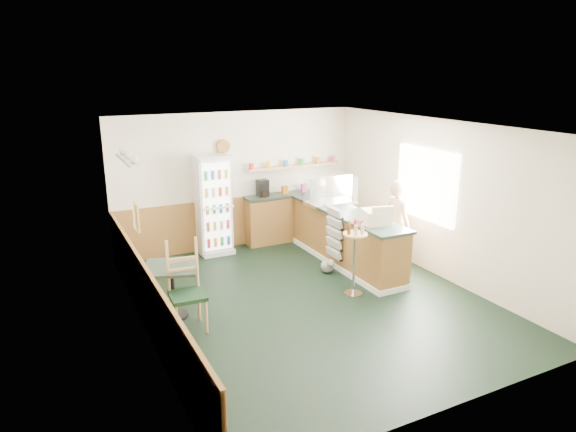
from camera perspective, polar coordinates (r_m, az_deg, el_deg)
ground at (r=8.16m, az=2.44°, el=-9.30°), size 6.00×6.00×0.00m
room_envelope at (r=8.16m, az=-1.33°, el=2.09°), size 5.04×6.02×2.72m
service_counter at (r=9.49m, az=6.45°, el=-2.67°), size 0.68×3.01×1.01m
back_counter at (r=10.81m, az=0.77°, el=0.25°), size 2.24×0.42×1.69m
drinks_fridge at (r=9.97m, az=-8.26°, el=1.20°), size 0.64×0.54×1.93m
display_case at (r=9.73m, az=4.80°, el=2.80°), size 0.93×0.48×0.53m
cash_register at (r=8.62m, az=9.71°, el=-0.11°), size 0.50×0.51×0.23m
shopkeeper at (r=9.34m, az=12.06°, el=-0.93°), size 0.41×0.56×1.64m
condiment_stand at (r=8.13m, az=7.43°, el=-3.62°), size 0.38×0.38×1.20m
newspaper_rack at (r=9.11m, az=5.17°, el=-1.93°), size 0.09×0.47×0.93m
cafe_table at (r=7.60m, az=-12.80°, el=-7.09°), size 0.91×0.91×0.79m
cafe_chair at (r=7.26m, az=-11.40°, el=-7.26°), size 0.49×0.49×1.26m
dog_doorstop at (r=9.16m, az=4.44°, el=-5.52°), size 0.23×0.30×0.28m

